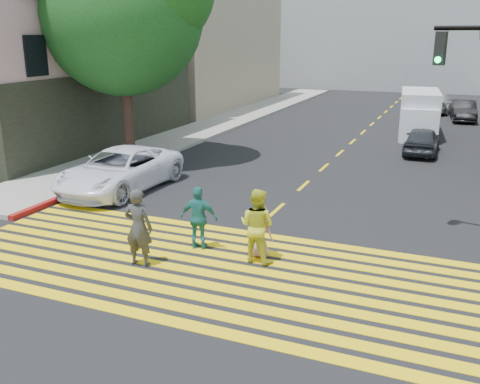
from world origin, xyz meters
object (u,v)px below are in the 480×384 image
Objects in this scene: pedestrian_man at (139,227)px; dark_car_near at (422,140)px; tree_left at (124,4)px; white_van at (419,115)px; silver_car at (438,103)px; pedestrian_extra at (199,218)px; dark_car_parked at (463,110)px; pedestrian_woman at (257,226)px; pedestrian_child at (260,231)px; white_sedan at (120,170)px.

dark_car_near is (5.13, 15.49, -0.32)m from pedestrian_man.
pedestrian_man is at bearing -55.57° from tree_left.
silver_car is at bearing 81.28° from white_van.
dark_car_near is (4.27, 14.06, -0.20)m from pedestrian_extra.
dark_car_parked is 7.14m from white_van.
pedestrian_woman is at bearing -104.65° from dark_car_parked.
pedestrian_child is (8.82, -7.74, -5.78)m from tree_left.
dark_car_parked is (6.74, 26.86, -0.29)m from pedestrian_man.
pedestrian_man is at bearing -109.29° from dark_car_parked.
pedestrian_man is 6.62m from white_sedan.
pedestrian_extra is at bearing 87.47° from silver_car.
tree_left is at bearing -60.31° from pedestrian_man.
white_sedan is at bearing -21.23° from pedestrian_child.
pedestrian_child is 1.62m from pedestrian_extra.
pedestrian_child is 0.25× the size of white_sedan.
white_van is (-2.18, -6.78, 0.49)m from dark_car_parked.
dark_car_parked is (1.70, -3.36, -0.01)m from silver_car.
dark_car_near is (2.67, 13.95, -0.04)m from pedestrian_child.
tree_left is 14.30m from dark_car_near.
white_sedan is 17.26m from white_van.
pedestrian_woman is 0.40× the size of silver_car.
white_sedan is at bearing -56.15° from pedestrian_man.
tree_left reaches higher than silver_car.
pedestrian_child reaches higher than silver_car.
dark_car_near is 4.65m from white_van.
pedestrian_child is 0.25× the size of white_van.
tree_left is at bearing -34.68° from pedestrian_woman.
pedestrian_man reaches higher than pedestrian_child.
pedestrian_child is 28.79m from silver_car.
pedestrian_man is (6.37, -9.29, -5.50)m from tree_left.
dark_car_near is 0.93× the size of dark_car_parked.
white_sedan is (2.24, -4.11, -5.72)m from tree_left.
pedestrian_extra is at bearing 1.69° from pedestrian_woman.
dark_car_near is at bearing -103.28° from dark_car_parked.
silver_car is at bearing -87.54° from pedestrian_child.
dark_car_near is 11.48m from dark_car_parked.
silver_car is (9.17, 25.04, -0.07)m from white_sedan.
pedestrian_extra is 14.70m from dark_car_near.
silver_car is at bearing 71.67° from white_sedan.
pedestrian_child is at bearing -104.81° from dark_car_parked.
white_van reaches higher than dark_car_parked.
pedestrian_man is 1.67m from pedestrian_extra.
white_sedan is at bearing -46.67° from pedestrian_extra.
pedestrian_child is at bearing -152.51° from pedestrian_man.
pedestrian_extra is 6.23m from white_sedan.
tree_left is at bearing -33.64° from pedestrian_child.
tree_left is 22.68m from dark_car_parked.
tree_left reaches higher than dark_car_near.
pedestrian_extra is 0.31× the size of white_van.
pedestrian_extra is (-1.63, 0.17, -0.08)m from pedestrian_woman.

